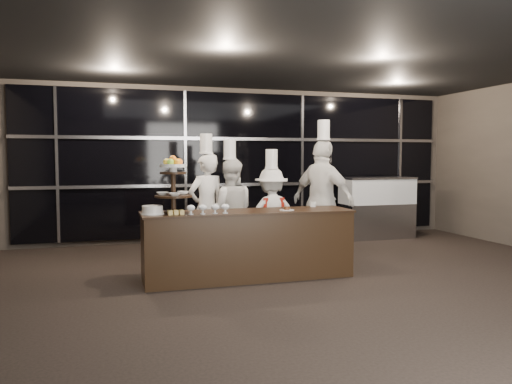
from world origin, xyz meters
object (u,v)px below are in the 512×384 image
object	(u,v)px
buffet_counter	(248,244)
chef_d	(323,200)
chef_c	(271,213)
chef_b	(230,210)
chef_a	(207,207)
layer_cake	(152,210)
display_case	(377,204)
display_stand	(173,181)

from	to	relation	value
buffet_counter	chef_d	distance (m)	1.68
chef_c	chef_b	bearing A→B (deg)	177.51
chef_a	chef_b	bearing A→B (deg)	-7.77
layer_cake	chef_a	world-z (taller)	chef_a
chef_a	chef_d	size ratio (longest dim) A/B	0.90
chef_b	buffet_counter	bearing A→B (deg)	-90.79
chef_d	chef_a	bearing A→B (deg)	166.64
chef_a	chef_c	distance (m)	1.04
buffet_counter	layer_cake	bearing A→B (deg)	-177.75
display_case	chef_d	world-z (taller)	chef_d
layer_cake	buffet_counter	bearing A→B (deg)	2.25
buffet_counter	layer_cake	world-z (taller)	layer_cake
display_stand	chef_d	bearing A→B (deg)	16.76
display_stand	layer_cake	world-z (taller)	display_stand
display_stand	buffet_counter	bearing A→B (deg)	0.01
layer_cake	display_stand	bearing A→B (deg)	10.40
chef_c	chef_a	bearing A→B (deg)	175.67
display_case	chef_a	xyz separation A→B (m)	(-3.77, -1.37, 0.19)
chef_b	chef_c	size ratio (longest dim) A/B	1.08
layer_cake	chef_b	size ratio (longest dim) A/B	0.16
buffet_counter	display_case	size ratio (longest dim) A/B	1.94
chef_a	chef_b	xyz separation A→B (m)	(0.36, -0.05, -0.06)
display_case	chef_c	bearing A→B (deg)	-152.20
buffet_counter	display_stand	size ratio (longest dim) A/B	3.81
buffet_counter	chef_b	size ratio (longest dim) A/B	1.49
buffet_counter	display_stand	bearing A→B (deg)	-179.99
chef_b	chef_d	world-z (taller)	chef_d
layer_cake	chef_b	bearing A→B (deg)	41.82
display_stand	chef_a	world-z (taller)	chef_a
chef_a	chef_c	world-z (taller)	chef_a
buffet_counter	display_case	bearing A→B (deg)	36.28
chef_a	chef_b	size ratio (longest dim) A/B	1.05
display_stand	chef_d	distance (m)	2.56
layer_cake	chef_b	world-z (taller)	chef_b
layer_cake	chef_c	world-z (taller)	chef_c
buffet_counter	display_stand	world-z (taller)	display_stand
layer_cake	chef_b	xyz separation A→B (m)	(1.29, 1.15, -0.15)
display_stand	chef_c	xyz separation A→B (m)	(1.69, 1.07, -0.59)
layer_cake	chef_d	xyz separation A→B (m)	(2.70, 0.78, -0.00)
display_case	chef_b	distance (m)	3.70
layer_cake	chef_c	size ratio (longest dim) A/B	0.17
layer_cake	display_case	xyz separation A→B (m)	(4.70, 2.57, -0.29)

